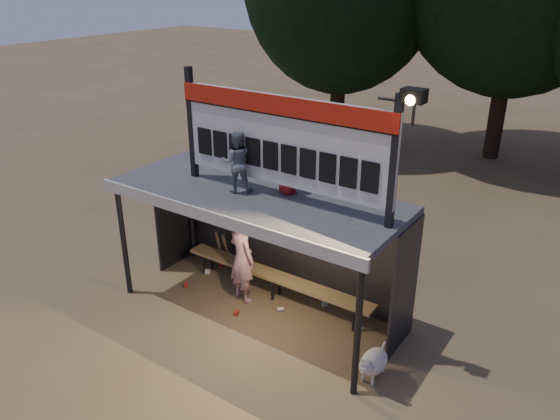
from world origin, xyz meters
name	(u,v)px	position (x,y,z in m)	size (l,w,h in m)	color
ground	(258,310)	(0.00, 0.00, 0.00)	(80.00, 80.00, 0.00)	brown
player	(242,259)	(-0.48, 0.16, 0.85)	(0.62, 0.41, 1.70)	silver
child_a	(237,162)	(-0.27, -0.15, 2.83)	(0.49, 0.38, 1.02)	slate
child_b	(288,165)	(0.44, 0.27, 2.80)	(0.47, 0.30, 0.96)	#A41919
dugout_shelter	(265,213)	(0.00, 0.24, 1.85)	(5.10, 2.08, 2.32)	#424245
scoreboard_assembly	(284,138)	(0.56, -0.01, 3.32)	(4.10, 0.27, 1.99)	black
bench	(276,277)	(0.00, 0.55, 0.43)	(4.00, 0.35, 0.48)	olive
dog	(373,362)	(2.47, -0.45, 0.28)	(0.36, 0.81, 0.49)	white
bats	(232,253)	(-1.28, 0.82, 0.43)	(0.68, 0.35, 0.84)	#926944
litter	(240,287)	(-0.73, 0.38, 0.04)	(2.69, 1.33, 0.08)	#AD231D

